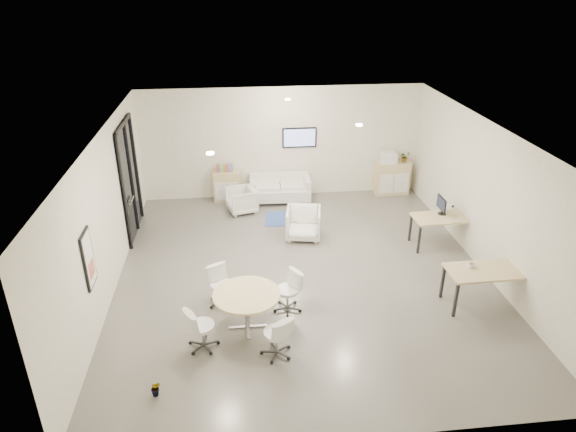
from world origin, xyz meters
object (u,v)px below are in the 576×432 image
(round_table, at_px, (247,298))
(desk_rear, at_px, (444,220))
(armchair_right, at_px, (303,222))
(armchair_left, at_px, (242,199))
(desk_front, at_px, (486,273))
(sideboard_right, at_px, (392,178))
(sideboard_left, at_px, (227,186))
(loveseat, at_px, (280,189))

(round_table, bearing_deg, desk_rear, 29.28)
(armchair_right, xyz_separation_m, round_table, (-1.53, -3.47, 0.24))
(armchair_left, height_order, desk_front, desk_front)
(armchair_right, xyz_separation_m, desk_front, (3.15, -3.24, 0.29))
(sideboard_right, distance_m, round_table, 7.54)
(sideboard_right, xyz_separation_m, armchair_left, (-4.49, -0.84, -0.11))
(sideboard_left, relative_size, desk_front, 0.57)
(desk_rear, bearing_deg, loveseat, 136.44)
(desk_rear, bearing_deg, sideboard_left, 144.27)
(armchair_right, distance_m, desk_rear, 3.37)
(armchair_left, distance_m, desk_front, 6.78)
(loveseat, distance_m, desk_front, 6.62)
(sideboard_left, relative_size, loveseat, 0.50)
(round_table, bearing_deg, desk_front, 2.83)
(sideboard_right, height_order, loveseat, sideboard_right)
(desk_front, bearing_deg, desk_rear, 85.90)
(loveseat, distance_m, armchair_right, 2.40)
(sideboard_right, height_order, round_table, sideboard_right)
(armchair_right, height_order, desk_rear, armchair_right)
(sideboard_left, bearing_deg, sideboard_right, -0.41)
(sideboard_left, height_order, desk_rear, sideboard_left)
(armchair_left, bearing_deg, desk_front, 27.72)
(loveseat, bearing_deg, sideboard_right, 4.87)
(desk_rear, height_order, round_table, desk_rear)
(loveseat, distance_m, desk_rear, 4.82)
(armchair_left, distance_m, round_table, 5.19)
(sideboard_right, bearing_deg, round_table, -127.06)
(sideboard_left, distance_m, desk_rear, 6.14)
(sideboard_left, bearing_deg, desk_front, -49.26)
(sideboard_left, xyz_separation_m, armchair_right, (1.86, -2.58, -0.01))
(desk_front, xyz_separation_m, round_table, (-4.67, -0.23, -0.05))
(sideboard_right, bearing_deg, sideboard_left, 179.59)
(desk_rear, height_order, desk_front, desk_front)
(sideboard_left, distance_m, round_table, 6.06)
(sideboard_right, height_order, armchair_right, sideboard_right)
(desk_front, height_order, round_table, desk_front)
(sideboard_left, relative_size, armchair_right, 1.03)
(sideboard_right, height_order, armchair_left, sideboard_right)
(loveseat, bearing_deg, desk_rear, -39.04)
(loveseat, relative_size, armchair_left, 2.32)
(sideboard_left, xyz_separation_m, desk_rear, (5.14, -3.36, 0.25))
(desk_rear, relative_size, round_table, 1.22)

